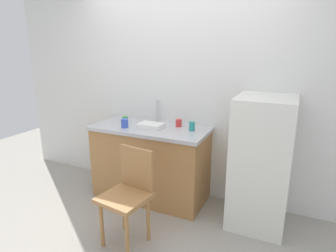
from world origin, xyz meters
name	(u,v)px	position (x,y,z in m)	size (l,w,h in m)	color
ground_plane	(143,230)	(0.00, 0.00, 0.00)	(8.00, 8.00, 0.00)	#9E998E
back_wall	(181,92)	(0.00, 1.00, 1.25)	(4.80, 0.10, 2.50)	silver
cabinet_base	(151,164)	(-0.24, 0.65, 0.42)	(1.31, 0.60, 0.84)	#A87542
countertop	(150,128)	(-0.24, 0.65, 0.86)	(1.35, 0.64, 0.04)	#B7B7BC
faucet	(157,111)	(-0.27, 0.90, 1.02)	(0.02, 0.02, 0.26)	#B7B7BC
refrigerator	(261,163)	(1.01, 0.64, 0.66)	(0.55, 0.62, 1.32)	silver
chair	(129,192)	(-0.04, -0.16, 0.50)	(0.45, 0.45, 0.89)	#A87542
dish_tray	(151,126)	(-0.22, 0.61, 0.91)	(0.28, 0.20, 0.05)	white
cup_teal	(192,126)	(0.25, 0.70, 0.94)	(0.06, 0.06, 0.10)	teal
cup_red	(179,123)	(0.05, 0.80, 0.93)	(0.07, 0.07, 0.08)	red
cup_green	(125,119)	(-0.61, 0.70, 0.92)	(0.06, 0.06, 0.07)	green
cup_blue	(125,123)	(-0.49, 0.50, 0.93)	(0.08, 0.08, 0.10)	blue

